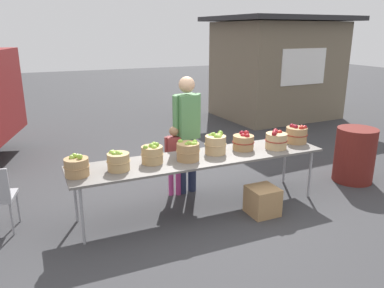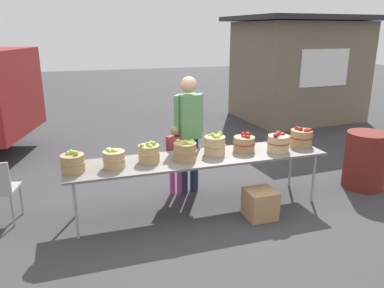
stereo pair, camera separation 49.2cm
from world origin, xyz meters
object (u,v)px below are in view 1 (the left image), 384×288
(child_customer, at_px, (174,155))
(produce_crate, at_px, (262,201))
(vendor_adult, at_px, (187,126))
(apple_basket_green_0, at_px, (77,166))
(apple_basket_red_0, at_px, (243,142))
(apple_basket_red_2, at_px, (297,134))
(apple_basket_green_3, at_px, (188,151))
(apple_basket_green_1, at_px, (118,161))
(apple_basket_green_4, at_px, (216,144))
(apple_basket_green_2, at_px, (152,154))
(market_table, at_px, (201,159))
(apple_basket_red_1, at_px, (276,140))
(trash_barrel, at_px, (355,155))

(child_customer, distance_m, produce_crate, 1.42)
(vendor_adult, bearing_deg, apple_basket_green_0, 11.64)
(apple_basket_red_0, distance_m, apple_basket_red_2, 0.91)
(apple_basket_green_3, bearing_deg, apple_basket_green_1, 179.72)
(apple_basket_green_3, xyz_separation_m, apple_basket_green_4, (0.46, 0.11, 0.01))
(apple_basket_red_2, xyz_separation_m, vendor_adult, (-1.56, 0.55, 0.16))
(apple_basket_green_2, relative_size, child_customer, 0.28)
(apple_basket_green_4, height_order, apple_basket_red_2, apple_basket_green_4)
(apple_basket_red_2, bearing_deg, apple_basket_green_1, -178.32)
(market_table, height_order, child_customer, child_customer)
(apple_basket_green_3, relative_size, apple_basket_green_4, 1.03)
(apple_basket_red_2, bearing_deg, child_customer, 163.66)
(vendor_adult, height_order, child_customer, vendor_adult)
(vendor_adult, height_order, produce_crate, vendor_adult)
(apple_basket_green_3, distance_m, child_customer, 0.66)
(apple_basket_green_0, relative_size, produce_crate, 0.79)
(apple_basket_green_2, xyz_separation_m, apple_basket_red_0, (1.36, 0.03, -0.01))
(produce_crate, bearing_deg, apple_basket_green_1, 166.04)
(apple_basket_red_2, bearing_deg, vendor_adult, 160.54)
(apple_basket_green_1, bearing_deg, produce_crate, -13.96)
(apple_basket_green_0, xyz_separation_m, vendor_adult, (1.66, 0.62, 0.17))
(apple_basket_green_4, distance_m, apple_basket_red_0, 0.45)
(apple_basket_red_1, relative_size, produce_crate, 0.85)
(apple_basket_red_1, height_order, vendor_adult, vendor_adult)
(apple_basket_red_1, xyz_separation_m, trash_barrel, (1.56, -0.01, -0.43))
(apple_basket_red_2, relative_size, trash_barrel, 0.38)
(apple_basket_green_4, bearing_deg, apple_basket_green_2, -178.39)
(market_table, distance_m, apple_basket_red_0, 0.71)
(trash_barrel, height_order, produce_crate, trash_barrel)
(vendor_adult, bearing_deg, apple_basket_red_2, 151.64)
(apple_basket_green_3, height_order, apple_basket_green_4, apple_basket_green_4)
(produce_crate, bearing_deg, apple_basket_red_0, 89.13)
(apple_basket_red_0, height_order, produce_crate, apple_basket_red_0)
(apple_basket_red_1, bearing_deg, apple_basket_green_4, 171.42)
(apple_basket_green_2, distance_m, apple_basket_green_4, 0.92)
(market_table, height_order, produce_crate, market_table)
(apple_basket_green_0, relative_size, apple_basket_red_2, 0.90)
(apple_basket_green_0, bearing_deg, produce_crate, -11.33)
(apple_basket_red_2, height_order, trash_barrel, apple_basket_red_2)
(trash_barrel, bearing_deg, child_customer, 167.28)
(apple_basket_red_2, bearing_deg, market_table, -178.59)
(apple_basket_red_0, distance_m, vendor_adult, 0.85)
(child_customer, bearing_deg, apple_basket_green_4, 147.89)
(apple_basket_green_4, height_order, apple_basket_red_0, apple_basket_green_4)
(apple_basket_green_1, bearing_deg, market_table, 2.05)
(apple_basket_green_0, distance_m, trash_barrel, 4.35)
(apple_basket_green_0, relative_size, child_customer, 0.28)
(apple_basket_green_0, distance_m, apple_basket_red_1, 2.77)
(vendor_adult, distance_m, trash_barrel, 2.82)
(apple_basket_green_1, bearing_deg, apple_basket_red_0, 3.32)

